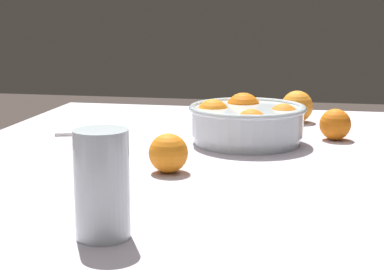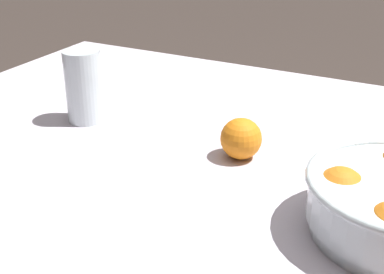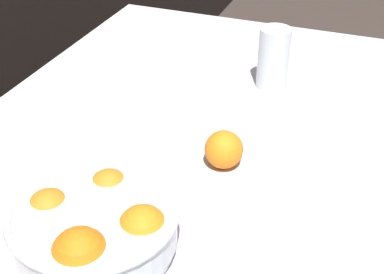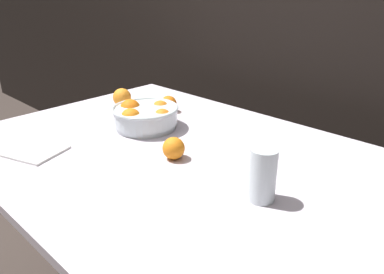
# 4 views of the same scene
# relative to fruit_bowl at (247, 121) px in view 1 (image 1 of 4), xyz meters

# --- Properties ---
(dining_table) EXTENTS (1.47, 1.04, 0.77)m
(dining_table) POSITION_rel_fruit_bowl_xyz_m (0.25, -0.08, -0.12)
(dining_table) COLOR silver
(dining_table) RESTS_ON ground_plane
(fruit_bowl) EXTENTS (0.25, 0.25, 0.10)m
(fruit_bowl) POSITION_rel_fruit_bowl_xyz_m (0.00, 0.00, 0.00)
(fruit_bowl) COLOR silver
(fruit_bowl) RESTS_ON dining_table
(juice_glass) EXTENTS (0.07, 0.07, 0.14)m
(juice_glass) POSITION_rel_fruit_bowl_xyz_m (0.61, -0.12, 0.01)
(juice_glass) COLOR #F4A314
(juice_glass) RESTS_ON dining_table
(orange_loose_near_bowl) EXTENTS (0.07, 0.07, 0.07)m
(orange_loose_near_bowl) POSITION_rel_fruit_bowl_xyz_m (0.27, -0.11, -0.01)
(orange_loose_near_bowl) COLOR orange
(orange_loose_near_bowl) RESTS_ON dining_table
(orange_loose_front) EXTENTS (0.07, 0.07, 0.07)m
(orange_loose_front) POSITION_rel_fruit_bowl_xyz_m (-0.07, 0.19, -0.01)
(orange_loose_front) COLOR orange
(orange_loose_front) RESTS_ON dining_table
(orange_loose_aside) EXTENTS (0.08, 0.08, 0.08)m
(orange_loose_aside) POSITION_rel_fruit_bowl_xyz_m (-0.28, 0.10, -0.01)
(orange_loose_aside) COLOR orange
(orange_loose_aside) RESTS_ON dining_table
(napkin) EXTENTS (0.21, 0.20, 0.01)m
(napkin) POSITION_rel_fruit_bowl_xyz_m (-0.09, -0.39, -0.04)
(napkin) COLOR white
(napkin) RESTS_ON dining_table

